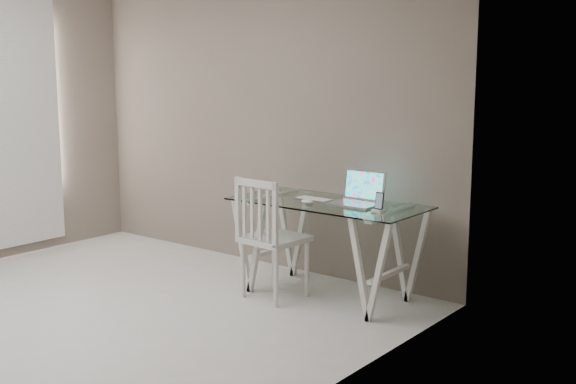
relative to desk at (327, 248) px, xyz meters
name	(u,v)px	position (x,y,z in m)	size (l,w,h in m)	color
room	(30,74)	(-1.12, -1.76, 1.33)	(4.50, 4.52, 2.71)	beige
desk	(327,248)	(0.00, 0.00, 0.00)	(1.50, 0.70, 0.75)	silver
chair	(268,233)	(-0.32, -0.34, 0.14)	(0.46, 0.46, 0.95)	silver
laptop	(358,196)	(0.22, 0.08, 0.42)	(0.36, 0.29, 0.25)	silver
keyboard	(314,199)	(-0.15, 0.03, 0.37)	(0.30, 0.13, 0.01)	silver
mouse	(307,202)	(-0.09, -0.15, 0.38)	(0.10, 0.06, 0.03)	white
phone_dock	(379,206)	(0.50, -0.08, 0.40)	(0.08, 0.08, 0.14)	white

